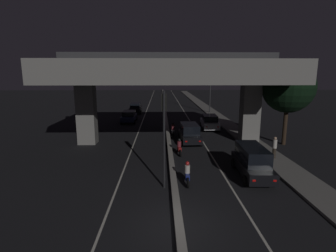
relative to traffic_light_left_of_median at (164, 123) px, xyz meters
name	(u,v)px	position (x,y,z in m)	size (l,w,h in m)	color
ground_plane	(179,225)	(0.59, -4.08, -3.89)	(200.00, 200.00, 0.00)	black
lane_line_left_inner	(146,112)	(-2.82, 30.92, -3.89)	(0.12, 126.00, 0.00)	beige
lane_line_right_inner	(185,112)	(4.00, 30.92, -3.89)	(0.12, 126.00, 0.00)	beige
median_divider	(165,112)	(0.59, 30.92, -3.77)	(0.38, 126.00, 0.25)	gray
sidewalk_right	(220,118)	(8.66, 23.92, -3.81)	(2.27, 126.00, 0.15)	slate
elevated_overpass	(169,74)	(0.59, 10.29, 2.71)	(20.45, 12.95, 8.61)	gray
traffic_light_left_of_median	(164,123)	(0.00, 0.00, 0.00)	(0.30, 0.49, 5.74)	black
street_lamp	(209,83)	(7.92, 29.93, 1.24)	(2.36, 0.32, 8.74)	#2D2D30
car_black_lead	(252,161)	(5.78, 1.53, -2.83)	(2.01, 4.89, 2.02)	black
car_black_second	(190,133)	(2.62, 10.22, -2.90)	(2.06, 4.29, 1.87)	black
car_white_third	(210,122)	(5.77, 16.59, -3.00)	(2.15, 4.53, 1.74)	silver
car_dark_blue_lead_oncoming	(129,116)	(-4.63, 21.61, -3.05)	(2.01, 4.44, 1.58)	#141938
car_black_second_oncoming	(136,108)	(-4.54, 30.23, -2.96)	(2.00, 4.70, 1.78)	black
motorcycle_blue_filtering_near	(187,174)	(1.42, 0.44, -3.28)	(0.33, 1.88, 1.43)	black
motorcycle_red_filtering_mid	(179,148)	(1.35, 6.46, -3.31)	(0.34, 1.93, 1.36)	black
motorcycle_white_filtering_far	(173,130)	(1.13, 13.27, -3.27)	(0.32, 1.97, 1.47)	black
pedestrian_on_sidewalk	(275,147)	(8.67, 4.78, -2.87)	(0.32, 0.32, 1.72)	#2D261E
roadside_tree_kerbside_near	(288,87)	(11.58, 9.34, 1.53)	(4.71, 4.71, 7.80)	#2D2116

